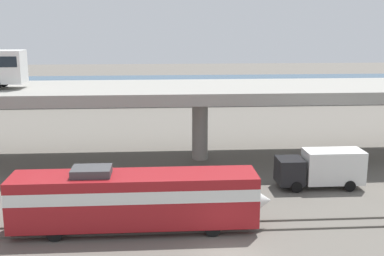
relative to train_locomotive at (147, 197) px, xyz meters
The scene contains 11 objects.
rail_strip_near 5.20m from the train_locomotive, ahead, with size 110.00×0.12×0.12m, color #59544C.
rail_strip_far 5.20m from the train_locomotive, ahead, with size 110.00×0.12×0.12m, color #59544C.
train_locomotive is the anchor object (origin of this frame).
highway_overpass 17.20m from the train_locomotive, 73.65° to the left, with size 96.00×10.77×7.08m.
service_truck_east 15.42m from the train_locomotive, 27.51° to the left, with size 6.80×2.46×3.04m.
pier_parking_lot 51.23m from the train_locomotive, 84.74° to the left, with size 79.02×11.68×1.61m, color gray.
parked_car_0 50.96m from the train_locomotive, 92.15° to the left, with size 4.59×1.92×1.50m.
parked_car_1 53.23m from the train_locomotive, 80.44° to the left, with size 4.38×1.93×1.50m.
parked_car_2 54.67m from the train_locomotive, 107.59° to the left, with size 4.46×1.98×1.50m.
parked_car_3 60.31m from the train_locomotive, 61.34° to the left, with size 4.61×2.00×1.50m.
harbor_water 74.18m from the train_locomotive, 86.37° to the left, with size 140.00×36.00×0.01m, color #2D5170.
Camera 1 is at (-3.85, -24.72, 12.87)m, focal length 45.15 mm.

